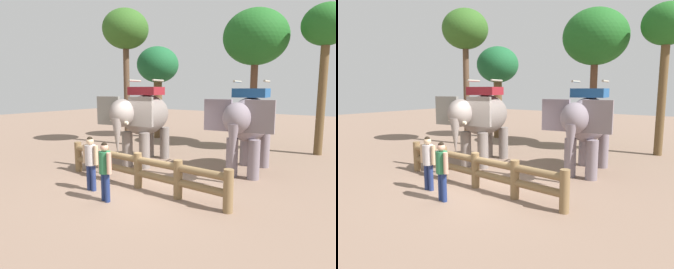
{
  "view_description": "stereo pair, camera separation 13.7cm",
  "coord_description": "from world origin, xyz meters",
  "views": [
    {
      "loc": [
        5.6,
        -6.73,
        2.88
      ],
      "look_at": [
        0.0,
        1.42,
        1.4
      ],
      "focal_mm": 32.21,
      "sensor_mm": 36.0,
      "label": 1
    },
    {
      "loc": [
        5.72,
        -6.65,
        2.88
      ],
      "look_at": [
        0.0,
        1.42,
        1.4
      ],
      "focal_mm": 32.21,
      "sensor_mm": 36.0,
      "label": 2
    }
  ],
  "objects": [
    {
      "name": "log_fence",
      "position": [
        0.0,
        -0.14,
        0.6
      ],
      "size": [
        6.1,
        0.65,
        1.05
      ],
      "color": "brown",
      "rests_on": "ground"
    },
    {
      "name": "tree_far_left",
      "position": [
        -5.09,
        5.05,
        5.75
      ],
      "size": [
        2.33,
        2.33,
        6.89
      ],
      "color": "brown",
      "rests_on": "ground"
    },
    {
      "name": "elephant_near_left",
      "position": [
        -1.72,
        2.27,
        1.83
      ],
      "size": [
        2.31,
        3.88,
        3.26
      ],
      "color": "gray",
      "rests_on": "ground"
    },
    {
      "name": "tourist_man_in_blue",
      "position": [
        -0.95,
        -1.09,
        0.91
      ],
      "size": [
        0.56,
        0.32,
        1.57
      ],
      "color": "navy",
      "rests_on": "ground"
    },
    {
      "name": "tree_back_center",
      "position": [
        3.65,
        7.91,
        5.35
      ],
      "size": [
        2.05,
        2.05,
        6.47
      ],
      "color": "brown",
      "rests_on": "ground"
    },
    {
      "name": "elephant_center",
      "position": [
        2.1,
        3.2,
        1.79
      ],
      "size": [
        2.12,
        3.76,
        3.19
      ],
      "color": "slate",
      "rests_on": "ground"
    },
    {
      "name": "tree_far_right",
      "position": [
        0.63,
        7.88,
        5.29
      ],
      "size": [
        3.09,
        3.09,
        6.67
      ],
      "color": "brown",
      "rests_on": "ground"
    },
    {
      "name": "ground_plane",
      "position": [
        0.0,
        0.0,
        0.0
      ],
      "size": [
        60.0,
        60.0,
        0.0
      ],
      "primitive_type": "plane",
      "color": "#7D6453"
    },
    {
      "name": "tourist_woman_in_black",
      "position": [
        0.01,
        -1.46,
        0.9
      ],
      "size": [
        0.54,
        0.37,
        1.56
      ],
      "color": "navy",
      "rests_on": "ground"
    },
    {
      "name": "tree_deep_back",
      "position": [
        -5.13,
        7.82,
        4.16
      ],
      "size": [
        2.45,
        2.45,
        5.37
      ],
      "color": "brown",
      "rests_on": "ground"
    }
  ]
}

